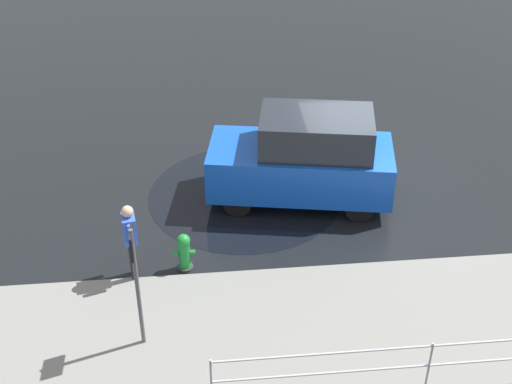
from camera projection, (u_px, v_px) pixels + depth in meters
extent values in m
plane|color=black|center=(359.00, 190.00, 16.04)|extent=(60.00, 60.00, 0.00)
cube|color=slate|center=(411.00, 319.00, 12.55)|extent=(24.00, 3.20, 0.04)
cube|color=blue|center=(300.00, 167.00, 15.33)|extent=(4.14, 2.38, 0.99)
cube|color=#1E232B|center=(316.00, 132.00, 14.82)|extent=(2.57, 1.89, 0.77)
cylinder|color=black|center=(237.00, 202.00, 15.10)|extent=(0.63, 0.32, 0.60)
cylinder|color=black|center=(244.00, 167.00, 16.28)|extent=(0.63, 0.32, 0.60)
cylinder|color=black|center=(360.00, 208.00, 14.92)|extent=(0.63, 0.32, 0.60)
cylinder|color=black|center=(357.00, 172.00, 16.11)|extent=(0.63, 0.32, 0.60)
cylinder|color=#197A2D|center=(185.00, 256.00, 13.58)|extent=(0.22, 0.22, 0.62)
sphere|color=#197A2D|center=(183.00, 241.00, 13.38)|extent=(0.26, 0.26, 0.26)
cylinder|color=#197A2D|center=(193.00, 252.00, 13.55)|extent=(0.10, 0.09, 0.09)
cylinder|color=#197A2D|center=(176.00, 253.00, 13.53)|extent=(0.10, 0.09, 0.09)
cylinder|color=#2D2D2D|center=(185.00, 267.00, 13.74)|extent=(0.31, 0.31, 0.06)
cube|color=blue|center=(129.00, 229.00, 12.93)|extent=(0.29, 0.39, 0.55)
sphere|color=tan|center=(127.00, 211.00, 12.72)|extent=(0.22, 0.22, 0.22)
cylinder|color=#1E1E2D|center=(133.00, 256.00, 13.40)|extent=(0.13, 0.13, 0.85)
cylinder|color=#1E1E2D|center=(134.00, 262.00, 13.25)|extent=(0.13, 0.13, 0.85)
cylinder|color=blue|center=(128.00, 221.00, 13.13)|extent=(0.09, 0.09, 0.50)
cylinder|color=blue|center=(131.00, 237.00, 12.74)|extent=(0.09, 0.09, 0.50)
cylinder|color=#B7BABF|center=(429.00, 368.00, 10.96)|extent=(0.04, 0.04, 1.05)
cylinder|color=#B7BABF|center=(211.00, 384.00, 10.68)|extent=(0.04, 0.04, 1.05)
cylinder|color=#4C4C51|center=(138.00, 290.00, 11.44)|extent=(0.07, 0.07, 2.40)
cube|color=black|center=(132.00, 243.00, 10.92)|extent=(0.04, 0.44, 0.44)
cylinder|color=black|center=(245.00, 195.00, 15.86)|extent=(4.28, 4.28, 0.01)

